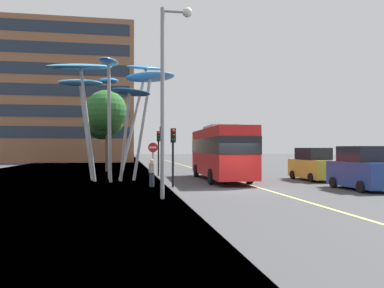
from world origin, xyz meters
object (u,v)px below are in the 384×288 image
at_px(car_parked_mid, 313,165).
at_px(no_entry_sign, 153,156).
at_px(leaf_sculpture, 113,83).
at_px(street_lamp, 169,78).
at_px(car_parked_near, 361,170).
at_px(traffic_light_island_mid, 159,143).
at_px(red_bus, 221,150).
at_px(traffic_light_kerb_far, 162,142).
at_px(pedestrian, 152,173).
at_px(traffic_light_kerb_near, 173,145).

height_order(car_parked_mid, no_entry_sign, no_entry_sign).
xyz_separation_m(leaf_sculpture, street_lamp, (2.69, -9.94, -1.37)).
bearing_deg(car_parked_near, street_lamp, -170.65).
relative_size(traffic_light_island_mid, car_parked_near, 0.87).
height_order(red_bus, car_parked_near, red_bus).
height_order(traffic_light_kerb_far, street_lamp, street_lamp).
distance_m(leaf_sculpture, pedestrian, 7.81).
bearing_deg(traffic_light_kerb_near, red_bus, 48.18).
xyz_separation_m(red_bus, traffic_light_kerb_near, (-3.84, -4.29, 0.36)).
bearing_deg(pedestrian, car_parked_near, -18.46).
height_order(red_bus, traffic_light_kerb_near, red_bus).
relative_size(red_bus, traffic_light_kerb_near, 3.17).
bearing_deg(street_lamp, leaf_sculpture, 105.15).
xyz_separation_m(traffic_light_kerb_far, traffic_light_island_mid, (0.22, 5.08, -0.04)).
relative_size(traffic_light_kerb_near, no_entry_sign, 1.30).
bearing_deg(leaf_sculpture, pedestrian, -63.09).
height_order(traffic_light_kerb_near, no_entry_sign, traffic_light_kerb_near).
xyz_separation_m(red_bus, traffic_light_kerb_far, (-4.11, -0.37, 0.57)).
distance_m(car_parked_near, car_parked_mid, 6.02).
height_order(traffic_light_kerb_far, traffic_light_island_mid, traffic_light_kerb_far).
distance_m(leaf_sculpture, no_entry_sign, 6.34).
height_order(leaf_sculpture, no_entry_sign, leaf_sculpture).
bearing_deg(red_bus, leaf_sculpture, 172.36).
relative_size(street_lamp, no_entry_sign, 3.33).
bearing_deg(no_entry_sign, leaf_sculpture, 129.50).
height_order(traffic_light_island_mid, car_parked_mid, traffic_light_island_mid).
bearing_deg(traffic_light_kerb_far, traffic_light_island_mid, 87.48).
xyz_separation_m(traffic_light_island_mid, car_parked_mid, (10.14, -5.93, -1.55)).
relative_size(leaf_sculpture, traffic_light_kerb_near, 2.60).
bearing_deg(car_parked_mid, traffic_light_kerb_far, 175.31).
relative_size(car_parked_mid, pedestrian, 2.80).
distance_m(leaf_sculpture, traffic_light_kerb_far, 5.34).
xyz_separation_m(traffic_light_island_mid, pedestrian, (-1.11, -8.30, -1.80)).
xyz_separation_m(red_bus, car_parked_mid, (6.26, -1.22, -1.02)).
height_order(traffic_light_kerb_far, pedestrian, traffic_light_kerb_far).
height_order(leaf_sculpture, traffic_light_kerb_near, leaf_sculpture).
relative_size(leaf_sculpture, pedestrian, 5.47).
xyz_separation_m(traffic_light_island_mid, no_entry_sign, (-0.93, -6.76, -0.89)).
distance_m(red_bus, traffic_light_kerb_far, 4.17).
distance_m(street_lamp, no_entry_sign, 7.81).
distance_m(leaf_sculpture, street_lamp, 10.39).
relative_size(traffic_light_kerb_near, car_parked_mid, 0.75).
xyz_separation_m(red_bus, no_entry_sign, (-4.82, -2.05, -0.36)).
xyz_separation_m(traffic_light_kerb_far, street_lamp, (-0.51, -8.59, 2.69)).
height_order(car_parked_near, pedestrian, car_parked_near).
relative_size(car_parked_near, car_parked_mid, 0.93).
bearing_deg(car_parked_mid, pedestrian, -168.09).
height_order(red_bus, traffic_light_kerb_far, red_bus).
bearing_deg(traffic_light_kerb_near, car_parked_mid, 16.94).
xyz_separation_m(leaf_sculpture, traffic_light_kerb_near, (3.47, -5.27, -4.26)).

